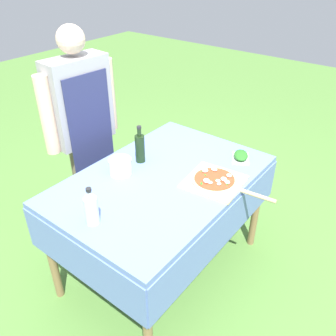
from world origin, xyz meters
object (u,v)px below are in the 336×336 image
at_px(prep_table, 162,190).
at_px(water_bottle, 91,207).
at_px(pizza_on_peel, 216,181).
at_px(person_cook, 82,122).
at_px(mixing_tub, 120,166).
at_px(herb_container, 241,156).
at_px(oil_bottle, 140,148).

distance_m(prep_table, water_bottle, 0.59).
xyz_separation_m(pizza_on_peel, water_bottle, (-0.71, 0.32, 0.09)).
xyz_separation_m(person_cook, pizza_on_peel, (0.13, -1.06, -0.14)).
xyz_separation_m(prep_table, pizza_on_peel, (0.16, -0.30, 0.11)).
distance_m(prep_table, mixing_tub, 0.31).
xyz_separation_m(person_cook, water_bottle, (-0.58, -0.74, -0.05)).
bearing_deg(water_bottle, herb_container, -15.73).
distance_m(prep_table, person_cook, 0.80).
relative_size(person_cook, oil_bottle, 6.26).
distance_m(person_cook, mixing_tub, 0.55).
bearing_deg(oil_bottle, pizza_on_peel, -80.49).
bearing_deg(oil_bottle, person_cook, 94.31).
bearing_deg(herb_container, person_cook, 114.97).
height_order(pizza_on_peel, water_bottle, water_bottle).
height_order(water_bottle, herb_container, water_bottle).
height_order(oil_bottle, mixing_tub, oil_bottle).
bearing_deg(herb_container, pizza_on_peel, -176.74).
bearing_deg(prep_table, person_cook, 87.81).
relative_size(oil_bottle, herb_container, 1.28).
relative_size(prep_table, water_bottle, 6.27).
relative_size(person_cook, herb_container, 8.04).
xyz_separation_m(prep_table, oil_bottle, (0.07, 0.24, 0.20)).
bearing_deg(oil_bottle, herb_container, -49.48).
xyz_separation_m(oil_bottle, mixing_tub, (-0.19, 0.00, -0.05)).
distance_m(oil_bottle, mixing_tub, 0.20).
relative_size(water_bottle, herb_container, 1.10).
distance_m(water_bottle, mixing_tub, 0.49).
xyz_separation_m(prep_table, person_cook, (0.03, 0.76, 0.25)).
relative_size(person_cook, pizza_on_peel, 2.86).
distance_m(oil_bottle, water_bottle, 0.66).
height_order(pizza_on_peel, herb_container, herb_container).
height_order(person_cook, mixing_tub, person_cook).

